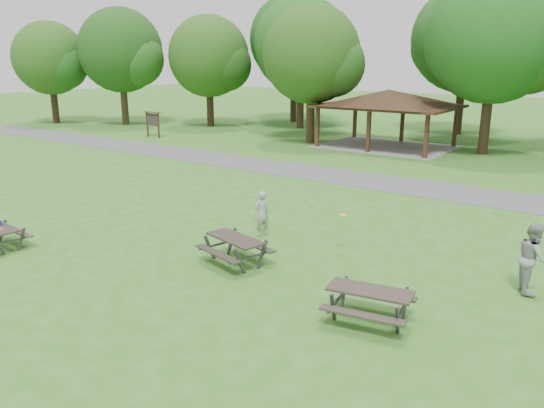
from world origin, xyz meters
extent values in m
plane|color=#306C1F|center=(0.00, 0.00, 0.00)|extent=(160.00, 160.00, 0.00)
cube|color=#4E4E50|center=(0.00, 14.00, 0.01)|extent=(120.00, 3.20, 0.02)
cube|color=#3A2215|center=(-7.70, 21.30, 1.30)|extent=(0.22, 0.22, 2.60)
cube|color=#3E2516|center=(-7.70, 26.70, 1.30)|extent=(0.22, 0.22, 2.60)
cube|color=#331D12|center=(-4.00, 21.30, 1.30)|extent=(0.22, 0.22, 2.60)
cube|color=#392414|center=(-4.00, 26.70, 1.30)|extent=(0.22, 0.22, 2.60)
cube|color=#391D14|center=(-0.30, 21.30, 1.30)|extent=(0.22, 0.22, 2.60)
cube|color=#352113|center=(-0.30, 26.70, 1.30)|extent=(0.22, 0.22, 2.60)
cube|color=#332014|center=(-4.00, 24.00, 2.68)|extent=(8.60, 6.60, 0.16)
pyramid|color=black|center=(-4.00, 24.00, 3.26)|extent=(7.01, 7.01, 1.00)
cube|color=gray|center=(-4.00, 24.00, 0.01)|extent=(8.40, 6.40, 0.03)
cube|color=#321C12|center=(-20.60, 18.00, 0.90)|extent=(0.10, 0.10, 1.80)
cube|color=#381E14|center=(-19.40, 18.00, 0.90)|extent=(0.10, 0.10, 1.80)
cube|color=#2A231E|center=(-20.00, 18.00, 1.30)|extent=(1.40, 0.06, 0.90)
cube|color=#372516|center=(-20.00, 18.00, 1.85)|extent=(1.60, 0.30, 0.06)
cylinder|color=#312315|center=(-28.00, 22.00, 1.84)|extent=(0.60, 0.60, 3.67)
sphere|color=#163F12|center=(-28.00, 22.00, 6.38)|extent=(7.20, 7.20, 7.20)
sphere|color=#1B4B15|center=(-26.38, 22.30, 5.66)|extent=(4.68, 4.68, 4.68)
sphere|color=#1A4513|center=(-29.44, 21.80, 5.83)|extent=(4.32, 4.32, 4.32)
cylinder|color=black|center=(-21.00, 25.50, 1.66)|extent=(0.60, 0.60, 3.32)
sphere|color=#1F4915|center=(-21.00, 25.50, 5.88)|extent=(6.80, 6.80, 6.80)
sphere|color=#174012|center=(-19.47, 25.80, 5.20)|extent=(4.42, 4.42, 4.42)
sphere|color=#1C4F16|center=(-22.36, 25.30, 5.37)|extent=(4.08, 4.08, 4.08)
cylinder|color=black|center=(-14.00, 29.00, 1.92)|extent=(0.60, 0.60, 3.85)
sphere|color=#174B15|center=(-14.00, 29.00, 6.77)|extent=(7.80, 7.80, 7.80)
sphere|color=#1C4413|center=(-12.25, 29.30, 5.99)|extent=(5.07, 5.07, 5.07)
sphere|color=#1C4A15|center=(-15.56, 28.80, 6.19)|extent=(4.68, 4.68, 4.68)
cylinder|color=#2E2114|center=(-9.00, 22.50, 1.75)|extent=(0.60, 0.60, 3.50)
sphere|color=#1F4714|center=(-9.00, 22.50, 5.97)|extent=(6.60, 6.60, 6.60)
sphere|color=#1A4513|center=(-7.52, 22.80, 5.31)|extent=(4.29, 4.29, 4.29)
sphere|color=#144815|center=(-10.32, 22.30, 5.48)|extent=(3.96, 3.96, 3.96)
cylinder|color=#311E15|center=(2.00, 25.00, 2.01)|extent=(0.60, 0.60, 4.02)
sphere|color=#164D17|center=(2.00, 25.00, 7.02)|extent=(8.00, 8.00, 8.00)
sphere|color=#1E4513|center=(3.80, 25.30, 6.22)|extent=(5.20, 5.20, 5.20)
sphere|color=#144614|center=(0.40, 24.80, 6.42)|extent=(4.80, 4.80, 4.80)
cylinder|color=black|center=(-17.00, 32.50, 2.19)|extent=(0.60, 0.60, 4.38)
sphere|color=#134313|center=(-17.00, 32.50, 7.38)|extent=(8.00, 8.00, 8.00)
sphere|color=#1C4915|center=(-15.20, 32.80, 6.58)|extent=(5.20, 5.20, 5.20)
sphere|color=#134012|center=(-18.60, 32.30, 6.78)|extent=(4.80, 4.80, 4.80)
cylinder|color=black|center=(-2.00, 33.00, 2.06)|extent=(0.60, 0.60, 4.13)
sphere|color=#164914|center=(-2.00, 33.00, 7.13)|extent=(8.00, 8.00, 8.00)
sphere|color=#164614|center=(-0.20, 33.30, 6.33)|extent=(5.20, 5.20, 5.20)
sphere|color=#154012|center=(-3.60, 32.80, 6.53)|extent=(4.80, 4.80, 4.80)
cylinder|color=black|center=(-34.00, 19.00, 1.66)|extent=(0.60, 0.60, 3.32)
sphere|color=#1F4A15|center=(-34.00, 19.00, 5.72)|extent=(6.40, 6.40, 6.40)
sphere|color=#144513|center=(-32.56, 19.30, 5.08)|extent=(4.16, 4.16, 4.16)
sphere|color=#1D4714|center=(-35.28, 18.80, 5.24)|extent=(3.84, 3.84, 3.84)
cube|color=#302923|center=(-5.54, -0.76, 0.40)|extent=(1.66, 0.35, 0.04)
cube|color=#3E3E40|center=(-6.19, -0.91, 0.33)|extent=(0.08, 0.35, 0.71)
cube|color=#404043|center=(-4.92, -1.00, 0.33)|extent=(0.08, 0.35, 0.71)
cube|color=#47474A|center=(-4.95, -1.35, 0.36)|extent=(0.15, 1.34, 0.05)
cube|color=#2B231F|center=(1.17, 1.96, 0.76)|extent=(2.00, 1.17, 0.05)
cube|color=black|center=(1.02, 1.36, 0.45)|extent=(1.89, 0.71, 0.04)
cube|color=#29241E|center=(1.32, 2.56, 0.45)|extent=(1.89, 0.71, 0.04)
cube|color=#464649|center=(0.37, 1.75, 0.38)|extent=(0.15, 0.40, 0.82)
cube|color=#404042|center=(0.56, 2.51, 0.38)|extent=(0.15, 0.40, 0.82)
cube|color=#414244|center=(0.47, 2.13, 0.41)|extent=(0.42, 1.50, 0.05)
cube|color=#3D3D3F|center=(1.78, 1.41, 0.38)|extent=(0.15, 0.40, 0.82)
cube|color=#3D3D3F|center=(1.97, 2.17, 0.38)|extent=(0.15, 0.40, 0.82)
cube|color=#464649|center=(1.87, 1.79, 0.41)|extent=(0.42, 1.50, 0.05)
cube|color=#2F2822|center=(5.82, 1.00, 0.76)|extent=(1.96, 1.06, 0.05)
cube|color=#312A23|center=(5.93, 0.40, 0.45)|extent=(1.88, 0.60, 0.04)
cube|color=#2B251F|center=(5.71, 1.61, 0.45)|extent=(1.88, 0.60, 0.04)
cube|color=#39393B|center=(5.19, 0.49, 0.38)|extent=(0.13, 0.39, 0.81)
cube|color=#444446|center=(5.05, 1.25, 0.38)|extent=(0.13, 0.39, 0.81)
cube|color=#3B3B3E|center=(5.12, 0.87, 0.41)|extent=(0.33, 1.50, 0.05)
cube|color=#3A3A3C|center=(6.60, 0.75, 0.38)|extent=(0.13, 0.39, 0.81)
cube|color=#3C3B3E|center=(6.46, 1.51, 0.38)|extent=(0.13, 0.39, 0.81)
cube|color=#454548|center=(6.53, 1.13, 0.41)|extent=(0.33, 1.50, 0.05)
cylinder|color=gold|center=(3.21, 4.60, 1.18)|extent=(0.28, 0.28, 0.02)
imported|color=#A1A1A4|center=(0.23, 4.47, 0.75)|extent=(0.54, 0.65, 1.51)
imported|color=#949496|center=(8.42, 4.83, 0.91)|extent=(0.98, 1.08, 1.82)
camera|label=1|loc=(10.35, -9.03, 5.72)|focal=35.00mm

